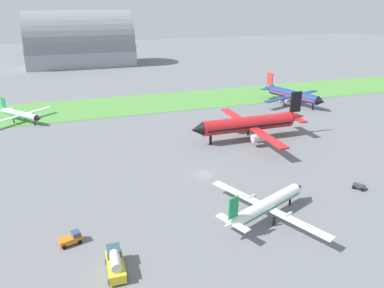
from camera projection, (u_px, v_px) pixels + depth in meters
The scene contains 10 objects.
ground_plane at pixel (204, 174), 84.43m from camera, with size 600.00×600.00×0.00m, color slate.
grass_taxiway_strip at pixel (146, 103), 141.50m from camera, with size 360.00×28.00×0.08m, color #549342.
airplane_foreground_turboprop at pixel (267, 205), 66.44m from camera, with size 21.26×24.51×7.78m.
airplane_parked_jet_far at pixel (292, 95), 139.31m from camera, with size 28.01×27.75×10.21m.
airplane_taxiing_turboprop at pixel (20, 114), 119.63m from camera, with size 18.88×16.95×7.06m.
airplane_midfield_jet at pixel (250, 124), 103.98m from camera, with size 35.24×35.98×12.74m.
fuel_truck_near_gate at pixel (115, 262), 53.87m from camera, with size 2.77×6.55×3.29m.
pushback_tug_midfield at pixel (71, 239), 60.33m from camera, with size 3.96×2.86×1.95m.
baggage_cart_by_runway at pixel (359, 186), 77.88m from camera, with size 2.81×2.95×0.90m.
hangar_distant at pixel (80, 43), 218.46m from camera, with size 60.98×31.96×31.96m.
Camera 1 is at (-26.66, -71.25, 37.38)m, focal length 34.62 mm.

